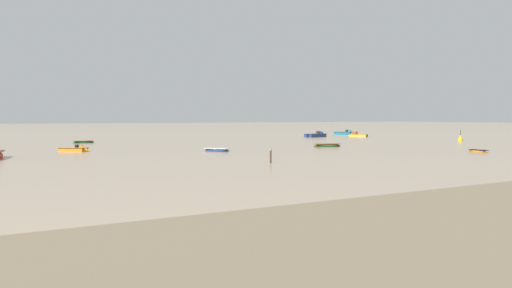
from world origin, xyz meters
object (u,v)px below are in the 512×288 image
motorboat_moored_2 (318,136)px  motorboat_moored_0 (347,134)px  mooring_post_near (271,156)px  rowboat_moored_0 (217,150)px  motorboat_moored_1 (356,136)px  rowboat_moored_3 (478,151)px  rowboat_moored_1 (83,142)px  channel_buoy (460,139)px  rowboat_moored_2 (327,146)px  motorboat_moored_3 (77,150)px

motorboat_moored_2 → motorboat_moored_0: bearing=12.8°
mooring_post_near → motorboat_moored_0: bearing=44.1°
rowboat_moored_0 → motorboat_moored_1: bearing=87.1°
rowboat_moored_3 → rowboat_moored_1: bearing=42.9°
rowboat_moored_3 → mooring_post_near: (-32.68, 0.55, 0.55)m
motorboat_moored_0 → channel_buoy: size_ratio=2.91×
motorboat_moored_2 → channel_buoy: size_ratio=2.99×
rowboat_moored_0 → rowboat_moored_2: rowboat_moored_2 is taller
motorboat_moored_0 → rowboat_moored_3: 67.57m
rowboat_moored_1 → motorboat_moored_3: motorboat_moored_3 is taller
motorboat_moored_1 → motorboat_moored_3: motorboat_moored_1 is taller
motorboat_moored_0 → rowboat_moored_2: bearing=-56.0°
motorboat_moored_1 → rowboat_moored_0: bearing=91.8°
rowboat_moored_1 → channel_buoy: 72.25m
rowboat_moored_1 → rowboat_moored_3: size_ratio=1.28×
motorboat_moored_2 → rowboat_moored_0: bearing=-155.9°
motorboat_moored_0 → motorboat_moored_2: size_ratio=0.97×
motorboat_moored_0 → rowboat_moored_1: bearing=-94.7°
rowboat_moored_1 → channel_buoy: bearing=154.2°
motorboat_moored_2 → motorboat_moored_1: bearing=-32.0°
rowboat_moored_1 → motorboat_moored_3: (-5.46, -23.27, 0.04)m
rowboat_moored_0 → mooring_post_near: (-3.03, -18.77, 0.51)m
rowboat_moored_0 → channel_buoy: channel_buoy is taller
channel_buoy → motorboat_moored_0: bearing=83.3°
rowboat_moored_3 → motorboat_moored_3: bearing=63.0°
rowboat_moored_0 → channel_buoy: (54.54, 2.46, 0.30)m
rowboat_moored_2 → mooring_post_near: size_ratio=3.03×
rowboat_moored_2 → motorboat_moored_3: bearing=-176.2°
rowboat_moored_2 → rowboat_moored_3: size_ratio=1.60×
motorboat_moored_2 → mooring_post_near: size_ratio=4.41×
motorboat_moored_1 → rowboat_moored_0: (-52.47, -30.54, -0.11)m
motorboat_moored_0 → rowboat_moored_0: 72.23m
rowboat_moored_1 → rowboat_moored_2: (30.93, -31.81, 0.03)m
motorboat_moored_0 → channel_buoy: channel_buoy is taller
rowboat_moored_1 → motorboat_moored_0: bearing=-173.9°
motorboat_moored_1 → rowboat_moored_3: size_ratio=1.70×
motorboat_moored_0 → motorboat_moored_1: (-6.67, -10.93, -0.02)m
motorboat_moored_1 → mooring_post_near: 74.24m
rowboat_moored_2 → rowboat_moored_3: 22.26m
mooring_post_near → rowboat_moored_0: bearing=80.8°
rowboat_moored_2 → rowboat_moored_3: (9.95, -19.91, -0.07)m
motorboat_moored_2 → rowboat_moored_3: motorboat_moored_2 is taller
rowboat_moored_1 → rowboat_moored_3: rowboat_moored_1 is taller
motorboat_moored_2 → rowboat_moored_3: bearing=-118.1°
rowboat_moored_2 → motorboat_moored_3: size_ratio=1.14×
rowboat_moored_3 → motorboat_moored_2: bearing=-9.9°
rowboat_moored_1 → mooring_post_near: size_ratio=2.42×
rowboat_moored_1 → rowboat_moored_2: 44.36m
motorboat_moored_3 → mooring_post_near: (13.65, -27.90, 0.47)m
rowboat_moored_1 → channel_buoy: channel_buoy is taller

